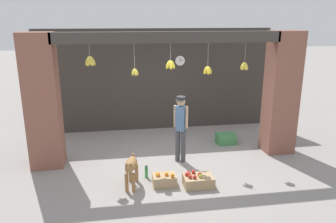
{
  "coord_description": "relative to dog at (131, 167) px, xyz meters",
  "views": [
    {
      "loc": [
        -1.15,
        -6.98,
        3.26
      ],
      "look_at": [
        0.0,
        0.37,
        1.14
      ],
      "focal_mm": 35.0,
      "sensor_mm": 36.0,
      "label": 1
    }
  ],
  "objects": [
    {
      "name": "storefront_awning",
      "position": [
        0.95,
        1.16,
        2.38
      ],
      "size": [
        4.98,
        0.27,
        0.95
      ],
      "color": "#3D3833"
    },
    {
      "name": "ground_plane",
      "position": [
        0.96,
        1.04,
        -0.44
      ],
      "size": [
        60.0,
        60.0,
        0.0
      ],
      "primitive_type": "plane",
      "color": "gray"
    },
    {
      "name": "shop_pillar_left",
      "position": [
        -1.83,
        1.34,
        1.05
      ],
      "size": [
        0.7,
        0.6,
        2.99
      ],
      "primitive_type": "cube",
      "color": "brown",
      "rests_on": "ground_plane"
    },
    {
      "name": "water_bottle",
      "position": [
        0.33,
        0.37,
        -0.32
      ],
      "size": [
        0.07,
        0.07,
        0.27
      ],
      "color": "#38934C",
      "rests_on": "ground_plane"
    },
    {
      "name": "fruit_crate_oranges",
      "position": [
        0.66,
        -0.01,
        -0.32
      ],
      "size": [
        0.47,
        0.35,
        0.29
      ],
      "color": "tan",
      "rests_on": "ground_plane"
    },
    {
      "name": "shop_pillar_right",
      "position": [
        3.75,
        1.34,
        1.05
      ],
      "size": [
        0.7,
        0.6,
        2.99
      ],
      "primitive_type": "cube",
      "color": "brown",
      "rests_on": "ground_plane"
    },
    {
      "name": "shopkeeper",
      "position": [
        1.2,
        1.07,
        0.47
      ],
      "size": [
        0.31,
        0.3,
        1.57
      ],
      "rotation": [
        0.0,
        0.0,
        2.63
      ],
      "color": "#424247",
      "rests_on": "ground_plane"
    },
    {
      "name": "produce_box_green",
      "position": [
        2.63,
        2.0,
        -0.31
      ],
      "size": [
        0.51,
        0.37,
        0.27
      ],
      "primitive_type": "cube",
      "color": "#42844C",
      "rests_on": "ground_plane"
    },
    {
      "name": "shop_back_wall",
      "position": [
        0.96,
        3.6,
        1.05
      ],
      "size": [
        6.88,
        0.12,
        2.99
      ],
      "primitive_type": "cube",
      "color": "#38332D",
      "rests_on": "ground_plane"
    },
    {
      "name": "wall_clock",
      "position": [
        1.64,
        3.53,
        1.62
      ],
      "size": [
        0.3,
        0.03,
        0.3
      ],
      "color": "black"
    },
    {
      "name": "fruit_crate_apples",
      "position": [
        1.32,
        -0.15,
        -0.32
      ],
      "size": [
        0.59,
        0.4,
        0.29
      ],
      "color": "tan",
      "rests_on": "ground_plane"
    },
    {
      "name": "dog",
      "position": [
        0.0,
        0.0,
        0.0
      ],
      "size": [
        0.33,
        0.81,
        0.65
      ],
      "rotation": [
        0.0,
        0.0,
        -1.78
      ],
      "color": "#9E7042",
      "rests_on": "ground_plane"
    }
  ]
}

